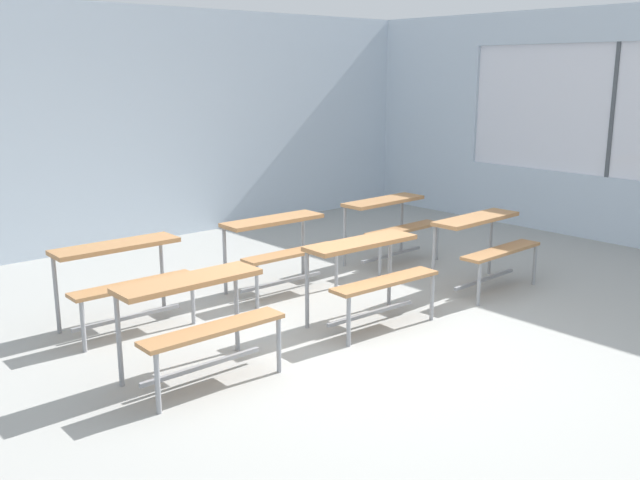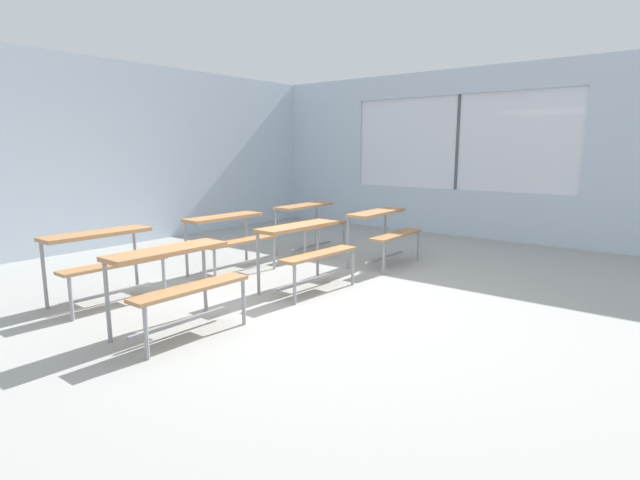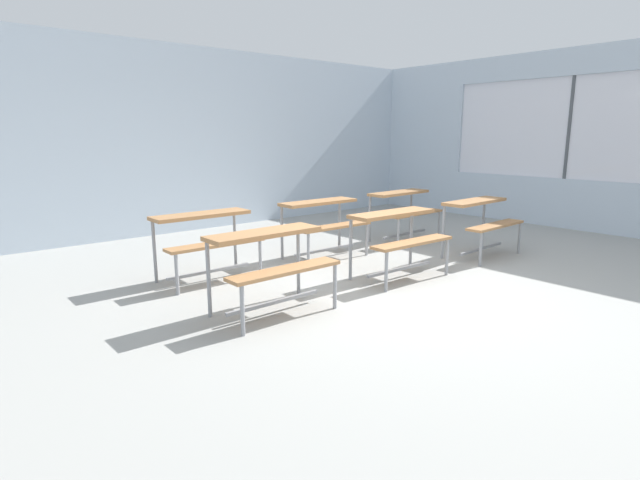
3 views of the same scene
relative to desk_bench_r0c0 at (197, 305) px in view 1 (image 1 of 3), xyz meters
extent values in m
cube|color=#9E9E99|center=(1.31, -0.29, -0.59)|extent=(10.00, 9.00, 0.05)
cube|color=silver|center=(1.31, 4.21, 0.94)|extent=(10.00, 0.12, 3.00)
cube|color=silver|center=(6.31, 3.26, 1.14)|extent=(0.12, 1.90, 1.70)
cube|color=white|center=(6.31, 0.21, 1.14)|extent=(0.02, 4.20, 1.70)
cube|color=#4C5156|center=(6.31, 0.21, 1.14)|extent=(0.06, 0.05, 1.70)
cube|color=#A87547|center=(0.00, 0.11, 0.16)|extent=(1.10, 0.32, 0.04)
cube|color=#A87547|center=(0.00, -0.21, -0.12)|extent=(1.10, 0.22, 0.03)
cylinder|color=gray|center=(-0.50, 0.25, -0.20)|extent=(0.04, 0.04, 0.72)
cylinder|color=gray|center=(0.50, 0.25, -0.20)|extent=(0.04, 0.04, 0.72)
cylinder|color=gray|center=(-0.50, -0.30, -0.34)|extent=(0.04, 0.04, 0.44)
cylinder|color=gray|center=(0.50, -0.30, -0.34)|extent=(0.04, 0.04, 0.44)
cube|color=gray|center=(0.00, -0.03, -0.46)|extent=(1.00, 0.04, 0.03)
cube|color=#A87547|center=(1.75, 0.12, 0.16)|extent=(1.11, 0.36, 0.04)
cube|color=#A87547|center=(1.74, -0.20, -0.12)|extent=(1.11, 0.26, 0.03)
cylinder|color=gray|center=(1.26, 0.28, -0.20)|extent=(0.04, 0.04, 0.72)
cylinder|color=gray|center=(2.26, 0.24, -0.20)|extent=(0.04, 0.04, 0.72)
cylinder|color=gray|center=(1.24, -0.27, -0.34)|extent=(0.04, 0.04, 0.44)
cylinder|color=gray|center=(2.24, -0.31, -0.34)|extent=(0.04, 0.04, 0.44)
cube|color=gray|center=(1.75, -0.02, -0.46)|extent=(1.00, 0.07, 0.03)
cube|color=#A87547|center=(3.37, 0.09, 0.16)|extent=(1.11, 0.36, 0.04)
cube|color=#A87547|center=(3.38, -0.23, -0.12)|extent=(1.11, 0.26, 0.03)
cylinder|color=gray|center=(2.87, 0.21, -0.20)|extent=(0.04, 0.04, 0.72)
cylinder|color=gray|center=(3.87, 0.24, -0.20)|extent=(0.04, 0.04, 0.72)
cylinder|color=gray|center=(2.89, -0.34, -0.34)|extent=(0.04, 0.04, 0.44)
cylinder|color=gray|center=(3.89, -0.31, -0.34)|extent=(0.04, 0.04, 0.44)
cube|color=gray|center=(3.38, -0.05, -0.46)|extent=(1.00, 0.06, 0.03)
cube|color=#A87547|center=(0.06, 1.44, 0.16)|extent=(1.10, 0.33, 0.04)
cube|color=#A87547|center=(0.06, 1.12, -0.12)|extent=(1.10, 0.23, 0.03)
cylinder|color=gray|center=(-0.44, 1.58, -0.20)|extent=(0.04, 0.04, 0.72)
cylinder|color=gray|center=(0.56, 1.57, -0.20)|extent=(0.04, 0.04, 0.72)
cylinder|color=gray|center=(-0.44, 1.03, -0.34)|extent=(0.04, 0.04, 0.44)
cylinder|color=gray|center=(0.56, 1.02, -0.34)|extent=(0.04, 0.04, 0.44)
cube|color=gray|center=(0.06, 1.30, -0.46)|extent=(1.00, 0.04, 0.03)
cube|color=#A87547|center=(1.74, 1.39, 0.16)|extent=(1.10, 0.34, 0.04)
cube|color=#A87547|center=(1.74, 1.07, -0.12)|extent=(1.10, 0.24, 0.03)
cylinder|color=gray|center=(1.24, 1.54, -0.20)|extent=(0.04, 0.04, 0.72)
cylinder|color=gray|center=(2.24, 1.52, -0.20)|extent=(0.04, 0.04, 0.72)
cylinder|color=gray|center=(1.24, 0.99, -0.34)|extent=(0.04, 0.04, 0.44)
cylinder|color=gray|center=(2.24, 0.97, -0.34)|extent=(0.04, 0.04, 0.44)
cube|color=gray|center=(1.74, 1.25, -0.46)|extent=(1.00, 0.05, 0.03)
cube|color=#A87547|center=(3.37, 1.41, 0.16)|extent=(1.11, 0.36, 0.04)
cube|color=#A87547|center=(3.38, 1.09, -0.12)|extent=(1.11, 0.26, 0.03)
cylinder|color=gray|center=(2.87, 1.53, -0.20)|extent=(0.04, 0.04, 0.72)
cylinder|color=gray|center=(3.87, 1.56, -0.20)|extent=(0.04, 0.04, 0.72)
cylinder|color=gray|center=(2.89, 0.98, -0.34)|extent=(0.04, 0.04, 0.44)
cylinder|color=gray|center=(3.89, 1.01, -0.34)|extent=(0.04, 0.04, 0.44)
cube|color=gray|center=(3.38, 1.27, -0.46)|extent=(1.00, 0.06, 0.03)
camera|label=1|loc=(-2.49, -4.21, 1.65)|focal=39.58mm
camera|label=2|loc=(-2.49, -3.59, 1.04)|focal=28.00mm
camera|label=3|loc=(-2.49, -3.59, 1.04)|focal=28.00mm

